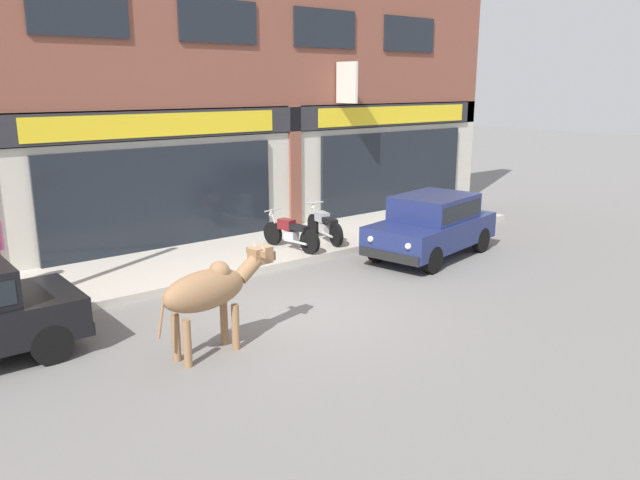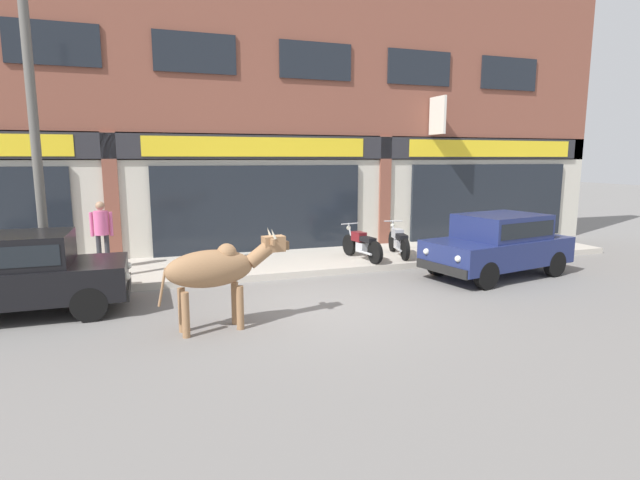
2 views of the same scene
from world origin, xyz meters
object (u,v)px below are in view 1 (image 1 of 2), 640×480
object	(u,v)px
cow	(210,290)
motorcycle_0	(291,233)
motorcycle_1	(324,225)
car_0	(432,223)

from	to	relation	value
cow	motorcycle_0	xyz separation A→B (m)	(4.19, 3.73, -0.46)
cow	motorcycle_0	bearing A→B (deg)	41.71
motorcycle_0	motorcycle_1	size ratio (longest dim) A/B	1.01
car_0	cow	bearing A→B (deg)	-166.62
car_0	motorcycle_1	size ratio (longest dim) A/B	2.13
cow	car_0	distance (m)	6.93
motorcycle_0	motorcycle_1	bearing A→B (deg)	6.91
car_0	motorcycle_1	xyz separation A→B (m)	(-1.41, 2.27, -0.27)
car_0	motorcycle_1	distance (m)	2.68
motorcycle_1	motorcycle_0	bearing A→B (deg)	-173.09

